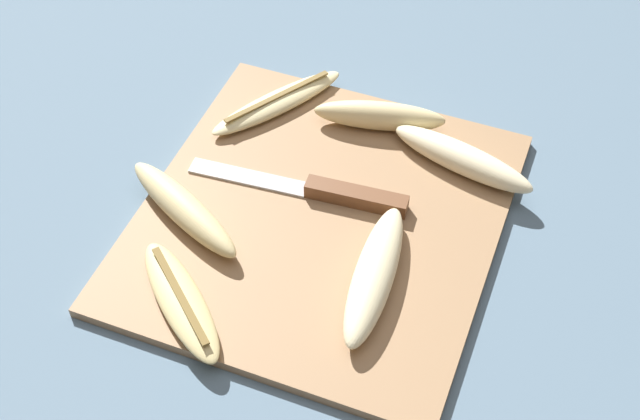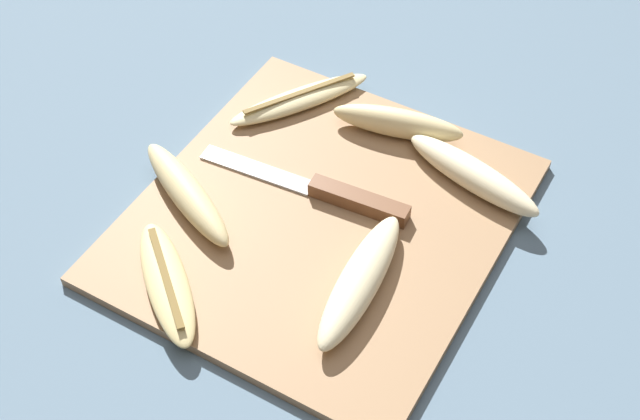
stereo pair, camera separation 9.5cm
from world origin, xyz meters
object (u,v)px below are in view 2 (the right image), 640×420
Objects in this scene: knife at (340,195)px; banana_mellow_near at (187,193)px; banana_pale_long at (360,280)px; banana_soft_right at (300,99)px; banana_spotted_left at (167,283)px; banana_bright_far at (473,175)px; banana_ripe_center at (397,123)px.

banana_mellow_near reaches higher than knife.
banana_pale_long is 0.28m from banana_soft_right.
banana_pale_long reaches higher than banana_spotted_left.
knife is 1.45× the size of banana_mellow_near.
banana_spotted_left reaches higher than knife.
banana_bright_far and banana_mellow_near have the same top height.
banana_mellow_near is at bearing 144.91° from banana_ripe_center.
banana_spotted_left is (-0.30, -0.03, 0.00)m from banana_soft_right.
banana_ripe_center is (0.01, -0.12, 0.01)m from banana_soft_right.
banana_mellow_near is (0.10, 0.05, 0.01)m from banana_spotted_left.
banana_pale_long is at bearing 168.35° from banana_bright_far.
banana_mellow_near is 0.26m from banana_ripe_center.
banana_pale_long is at bearing -146.13° from knife.
knife is at bearing -58.49° from banana_mellow_near.
banana_bright_far reaches higher than banana_spotted_left.
banana_soft_right is 1.11× the size of banana_ripe_center.
banana_bright_far is 1.12× the size of banana_ripe_center.
banana_ripe_center reaches higher than banana_spotted_left.
knife is 0.12m from banana_ripe_center.
banana_soft_right is at bearing 4.76° from banana_spotted_left.
banana_ripe_center is (0.22, 0.07, 0.00)m from banana_pale_long.
banana_bright_far is 0.35m from banana_spotted_left.
banana_mellow_near is (-0.18, 0.26, 0.00)m from banana_bright_far.
banana_spotted_left is at bearing -154.72° from banana_mellow_near.
banana_soft_right is 0.30m from banana_spotted_left.
banana_soft_right is at bearing 95.87° from banana_ripe_center.
banana_soft_right is 0.23m from banana_bright_far.
banana_soft_right is 1.02× the size of banana_mellow_near.
banana_ripe_center reaches higher than banana_pale_long.
banana_spotted_left is 0.96× the size of banana_ripe_center.
banana_pale_long is at bearing -92.64° from banana_mellow_near.
banana_spotted_left is (-0.09, 0.17, -0.01)m from banana_pale_long.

